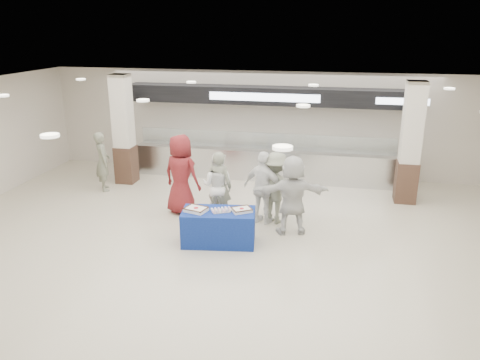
% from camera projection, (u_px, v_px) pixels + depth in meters
% --- Properties ---
extents(ground, '(14.00, 14.00, 0.00)m').
position_uv_depth(ground, '(222.00, 259.00, 9.49)').
color(ground, beige).
rests_on(ground, ground).
extents(serving_line, '(8.70, 0.85, 2.80)m').
position_uv_depth(serving_line, '(265.00, 142.00, 14.13)').
color(serving_line, silver).
rests_on(serving_line, ground).
extents(column_left, '(0.55, 0.55, 3.20)m').
position_uv_depth(column_left, '(124.00, 132.00, 13.69)').
color(column_left, '#39241A').
rests_on(column_left, ground).
extents(column_right, '(0.55, 0.55, 3.20)m').
position_uv_depth(column_right, '(410.00, 146.00, 12.12)').
color(column_right, '#39241A').
rests_on(column_right, ground).
extents(display_table, '(1.65, 0.99, 0.75)m').
position_uv_depth(display_table, '(219.00, 227.00, 10.07)').
color(display_table, navy).
rests_on(display_table, ground).
extents(sheet_cake_left, '(0.52, 0.45, 0.09)m').
position_uv_depth(sheet_cake_left, '(196.00, 209.00, 9.93)').
color(sheet_cake_left, white).
rests_on(sheet_cake_left, display_table).
extents(sheet_cake_right, '(0.50, 0.47, 0.09)m').
position_uv_depth(sheet_cake_right, '(242.00, 209.00, 9.92)').
color(sheet_cake_right, white).
rests_on(sheet_cake_right, display_table).
extents(cupcake_tray, '(0.46, 0.42, 0.06)m').
position_uv_depth(cupcake_tray, '(221.00, 210.00, 9.93)').
color(cupcake_tray, '#A2A3A7').
rests_on(cupcake_tray, display_table).
extents(civilian_maroon, '(1.13, 0.90, 2.01)m').
position_uv_depth(civilian_maroon, '(181.00, 175.00, 11.53)').
color(civilian_maroon, maroon).
rests_on(civilian_maroon, ground).
extents(soldier_a, '(0.69, 0.53, 1.71)m').
position_uv_depth(soldier_a, '(219.00, 186.00, 11.19)').
color(soldier_a, slate).
rests_on(soldier_a, ground).
extents(chef_tall, '(0.87, 0.72, 1.65)m').
position_uv_depth(chef_tall, '(218.00, 186.00, 11.29)').
color(chef_tall, white).
rests_on(chef_tall, ground).
extents(chef_short, '(1.12, 0.76, 1.76)m').
position_uv_depth(chef_short, '(264.00, 188.00, 10.96)').
color(chef_short, white).
rests_on(chef_short, ground).
extents(soldier_b, '(1.28, 1.02, 1.73)m').
position_uv_depth(soldier_b, '(276.00, 188.00, 11.02)').
color(soldier_b, slate).
rests_on(soldier_b, ground).
extents(civilian_white, '(1.78, 0.93, 1.83)m').
position_uv_depth(civilian_white, '(292.00, 195.00, 10.41)').
color(civilian_white, silver).
rests_on(civilian_white, ground).
extents(soldier_bg, '(0.68, 0.74, 1.69)m').
position_uv_depth(soldier_bg, '(103.00, 161.00, 13.22)').
color(soldier_bg, slate).
rests_on(soldier_bg, ground).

